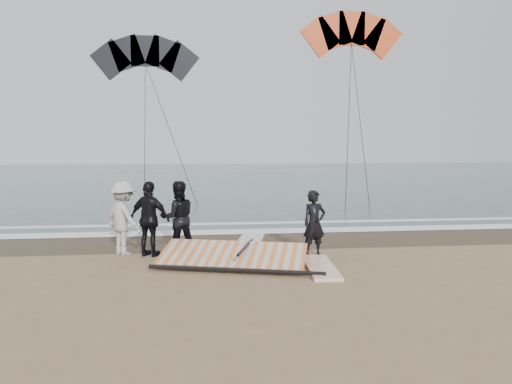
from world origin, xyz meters
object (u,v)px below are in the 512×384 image
at_px(board_white, 320,267).
at_px(board_cream, 249,242).
at_px(man_main, 314,223).
at_px(sail_rig, 229,257).

bearing_deg(board_white, board_cream, 118.43).
bearing_deg(man_main, board_cream, 116.49).
height_order(board_white, sail_rig, sail_rig).
xyz_separation_m(man_main, sail_rig, (-2.21, -0.68, -0.66)).
distance_m(board_white, board_cream, 3.30).
distance_m(man_main, board_cream, 2.41).
height_order(man_main, sail_rig, man_main).
relative_size(man_main, sail_rig, 0.44).
relative_size(board_white, board_cream, 0.89).
xyz_separation_m(man_main, board_cream, (-1.49, 1.72, -0.80)).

